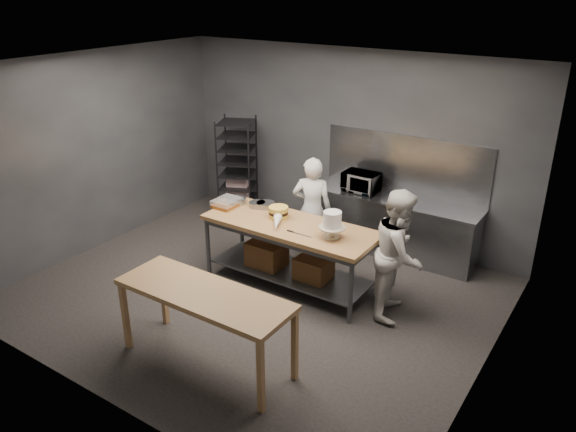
# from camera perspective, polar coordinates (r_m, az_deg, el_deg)

# --- Properties ---
(ground) EXTENTS (6.00, 6.00, 0.00)m
(ground) POSITION_cam_1_polar(r_m,az_deg,el_deg) (7.68, -3.30, -7.94)
(ground) COLOR black
(ground) RESTS_ON ground
(back_wall) EXTENTS (6.00, 0.04, 3.00)m
(back_wall) POSITION_cam_1_polar(r_m,az_deg,el_deg) (9.04, 6.05, 7.22)
(back_wall) COLOR #4C4F54
(back_wall) RESTS_ON ground
(work_table) EXTENTS (2.40, 0.90, 0.92)m
(work_table) POSITION_cam_1_polar(r_m,az_deg,el_deg) (7.64, 0.05, -3.16)
(work_table) COLOR olive
(work_table) RESTS_ON ground
(near_counter) EXTENTS (2.00, 0.70, 0.90)m
(near_counter) POSITION_cam_1_polar(r_m,az_deg,el_deg) (6.07, -8.49, -8.33)
(near_counter) COLOR olive
(near_counter) RESTS_ON ground
(back_counter) EXTENTS (2.60, 0.60, 0.90)m
(back_counter) POSITION_cam_1_polar(r_m,az_deg,el_deg) (8.72, 10.58, -0.98)
(back_counter) COLOR slate
(back_counter) RESTS_ON ground
(splashback_panel) EXTENTS (2.60, 0.02, 0.90)m
(splashback_panel) POSITION_cam_1_polar(r_m,az_deg,el_deg) (8.67, 11.81, 5.13)
(splashback_panel) COLOR slate
(splashback_panel) RESTS_ON back_counter
(speed_rack) EXTENTS (0.81, 0.84, 1.75)m
(speed_rack) POSITION_cam_1_polar(r_m,az_deg,el_deg) (9.92, -5.16, 4.82)
(speed_rack) COLOR black
(speed_rack) RESTS_ON ground
(chef_behind) EXTENTS (0.68, 0.57, 1.60)m
(chef_behind) POSITION_cam_1_polar(r_m,az_deg,el_deg) (8.26, 2.45, 0.63)
(chef_behind) COLOR white
(chef_behind) RESTS_ON ground
(chef_right) EXTENTS (0.78, 0.92, 1.66)m
(chef_right) POSITION_cam_1_polar(r_m,az_deg,el_deg) (7.03, 11.23, -3.78)
(chef_right) COLOR silver
(chef_right) RESTS_ON ground
(microwave) EXTENTS (0.54, 0.37, 0.30)m
(microwave) POSITION_cam_1_polar(r_m,az_deg,el_deg) (8.72, 7.42, 3.45)
(microwave) COLOR black
(microwave) RESTS_ON back_counter
(frosted_cake_stand) EXTENTS (0.34, 0.34, 0.36)m
(frosted_cake_stand) POSITION_cam_1_polar(r_m,az_deg,el_deg) (7.01, 4.52, -0.61)
(frosted_cake_stand) COLOR #BCB397
(frosted_cake_stand) RESTS_ON work_table
(layer_cake) EXTENTS (0.27, 0.27, 0.16)m
(layer_cake) POSITION_cam_1_polar(r_m,az_deg,el_deg) (7.65, -0.98, 0.38)
(layer_cake) COLOR #EEC24C
(layer_cake) RESTS_ON work_table
(cake_pans) EXTENTS (0.74, 0.37, 0.07)m
(cake_pans) POSITION_cam_1_polar(r_m,az_deg,el_deg) (8.10, -3.76, 1.34)
(cake_pans) COLOR gray
(cake_pans) RESTS_ON work_table
(piping_bag) EXTENTS (0.29, 0.39, 0.12)m
(piping_bag) POSITION_cam_1_polar(r_m,az_deg,el_deg) (7.38, -1.16, -0.68)
(piping_bag) COLOR white
(piping_bag) RESTS_ON work_table
(offset_spatula) EXTENTS (0.36, 0.02, 0.02)m
(offset_spatula) POSITION_cam_1_polar(r_m,az_deg,el_deg) (7.21, 0.79, -1.72)
(offset_spatula) COLOR slate
(offset_spatula) RESTS_ON work_table
(pastry_clamshells) EXTENTS (0.31, 0.39, 0.11)m
(pastry_clamshells) POSITION_cam_1_polar(r_m,az_deg,el_deg) (8.09, -6.24, 1.36)
(pastry_clamshells) COLOR #97631E
(pastry_clamshells) RESTS_ON work_table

